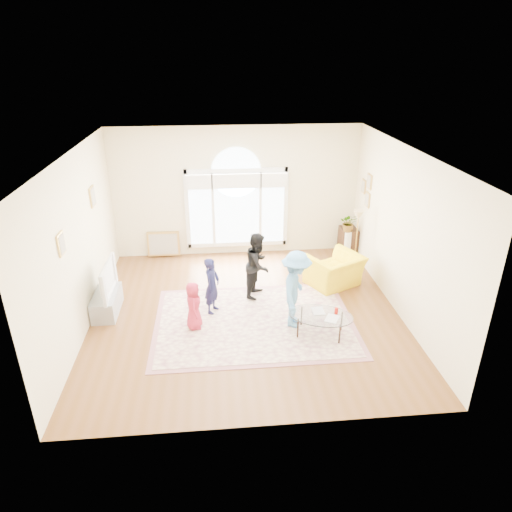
{
  "coord_description": "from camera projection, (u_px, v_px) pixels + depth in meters",
  "views": [
    {
      "loc": [
        -0.55,
        -7.77,
        4.81
      ],
      "look_at": [
        0.22,
        0.3,
        1.1
      ],
      "focal_mm": 32.0,
      "sensor_mm": 36.0,
      "label": 1
    }
  ],
  "objects": [
    {
      "name": "rug_border",
      "position": [
        254.0,
        322.0,
        8.78
      ],
      "size": [
        3.8,
        2.8,
        0.01
      ],
      "primitive_type": "cube",
      "color": "#9A6267",
      "rests_on": "ground"
    },
    {
      "name": "tv_console",
      "position": [
        107.0,
        303.0,
        9.03
      ],
      "size": [
        0.45,
        1.0,
        0.42
      ],
      "primitive_type": "cube",
      "color": "gray",
      "rests_on": "ground"
    },
    {
      "name": "ground",
      "position": [
        246.0,
        313.0,
        9.08
      ],
      "size": [
        6.0,
        6.0,
        0.0
      ],
      "primitive_type": "plane",
      "color": "brown",
      "rests_on": "ground"
    },
    {
      "name": "potted_plant",
      "position": [
        349.0,
        223.0,
        11.11
      ],
      "size": [
        0.49,
        0.46,
        0.46
      ],
      "primitive_type": "imported",
      "rotation": [
        0.0,
        0.0,
        -0.27
      ],
      "color": "#33722D",
      "rests_on": "plant_pedestal"
    },
    {
      "name": "child_blue",
      "position": [
        296.0,
        289.0,
        8.38
      ],
      "size": [
        0.83,
        1.09,
        1.5
      ],
      "primitive_type": "imported",
      "rotation": [
        0.0,
        0.0,
        1.26
      ],
      "color": "#5794C9",
      "rests_on": "area_rug"
    },
    {
      "name": "side_cabinet",
      "position": [
        348.0,
        241.0,
        11.54
      ],
      "size": [
        0.4,
        0.5,
        0.7
      ],
      "primitive_type": "cube",
      "color": "black",
      "rests_on": "ground"
    },
    {
      "name": "armchair",
      "position": [
        334.0,
        270.0,
        10.03
      ],
      "size": [
        1.4,
        1.34,
        0.71
      ],
      "primitive_type": "imported",
      "rotation": [
        0.0,
        0.0,
        3.62
      ],
      "color": "yellow",
      "rests_on": "ground"
    },
    {
      "name": "coffee_table",
      "position": [
        321.0,
        316.0,
        8.24
      ],
      "size": [
        1.36,
        1.1,
        0.54
      ],
      "rotation": [
        0.0,
        0.0,
        -0.34
      ],
      "color": "silver",
      "rests_on": "ground"
    },
    {
      "name": "child_navy",
      "position": [
        212.0,
        286.0,
        8.88
      ],
      "size": [
        0.42,
        0.5,
        1.15
      ],
      "primitive_type": "imported",
      "rotation": [
        0.0,
        0.0,
        1.15
      ],
      "color": "#18193E",
      "rests_on": "area_rug"
    },
    {
      "name": "area_rug",
      "position": [
        254.0,
        322.0,
        8.78
      ],
      "size": [
        3.6,
        2.6,
        0.02
      ],
      "primitive_type": "cube",
      "color": "beige",
      "rests_on": "ground"
    },
    {
      "name": "television",
      "position": [
        104.0,
        279.0,
        8.81
      ],
      "size": [
        0.17,
        1.12,
        0.64
      ],
      "color": "black",
      "rests_on": "tv_console"
    },
    {
      "name": "floor_lamp",
      "position": [
        358.0,
        220.0,
        10.24
      ],
      "size": [
        0.26,
        0.26,
        1.51
      ],
      "color": "black",
      "rests_on": "ground"
    },
    {
      "name": "room_shell",
      "position": [
        237.0,
        196.0,
        11.0
      ],
      "size": [
        6.0,
        6.0,
        6.0
      ],
      "color": "beige",
      "rests_on": "ground"
    },
    {
      "name": "child_red",
      "position": [
        194.0,
        306.0,
        8.4
      ],
      "size": [
        0.31,
        0.47,
        0.93
      ],
      "primitive_type": "imported",
      "rotation": [
        0.0,
        0.0,
        1.61
      ],
      "color": "#AE233B",
      "rests_on": "area_rug"
    },
    {
      "name": "leaning_picture",
      "position": [
        165.0,
        256.0,
        11.55
      ],
      "size": [
        0.8,
        0.14,
        0.62
      ],
      "primitive_type": "cube",
      "rotation": [
        -0.14,
        0.0,
        0.0
      ],
      "color": "tan",
      "rests_on": "ground"
    },
    {
      "name": "child_black",
      "position": [
        258.0,
        265.0,
        9.45
      ],
      "size": [
        0.76,
        0.83,
        1.39
      ],
      "primitive_type": "imported",
      "rotation": [
        0.0,
        0.0,
        1.14
      ],
      "color": "black",
      "rests_on": "area_rug"
    },
    {
      "name": "plant_pedestal",
      "position": [
        347.0,
        245.0,
        11.36
      ],
      "size": [
        0.2,
        0.2,
        0.7
      ],
      "primitive_type": "cylinder",
      "color": "white",
      "rests_on": "ground"
    }
  ]
}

